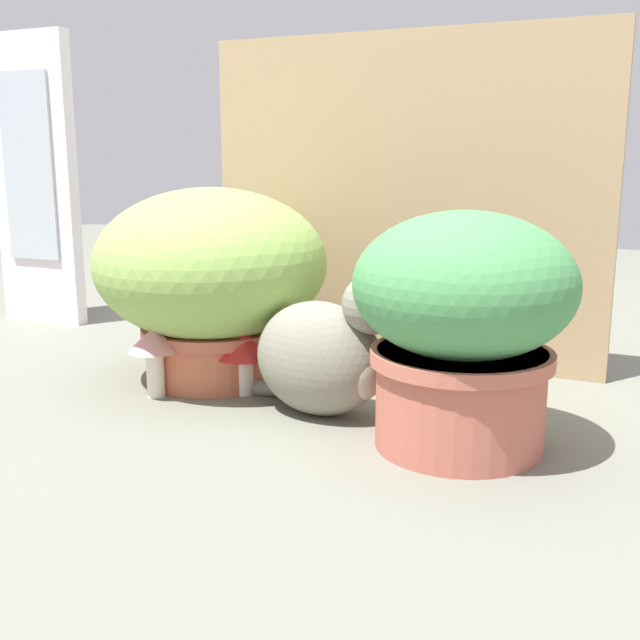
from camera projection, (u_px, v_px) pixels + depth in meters
name	position (u px, v px, depth m)	size (l,w,h in m)	color
ground_plane	(261.00, 406.00, 1.53)	(6.00, 6.00, 0.00)	slate
cardboard_backdrop	(402.00, 201.00, 1.81)	(0.96, 0.03, 0.76)	tan
window_panel_white	(35.00, 180.00, 2.23)	(0.28, 0.05, 0.82)	white
grass_planter	(212.00, 275.00, 1.67)	(0.50, 0.50, 0.42)	#C16544
leafy_planter	(463.00, 321.00, 1.28)	(0.37, 0.37, 0.40)	#B8614E
cat	(327.00, 353.00, 1.46)	(0.38, 0.20, 0.32)	gray
mushroom_ornament_red	(244.00, 347.00, 1.59)	(0.12, 0.12, 0.14)	silver
mushroom_ornament_pink	(154.00, 346.00, 1.57)	(0.11, 0.11, 0.15)	silver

